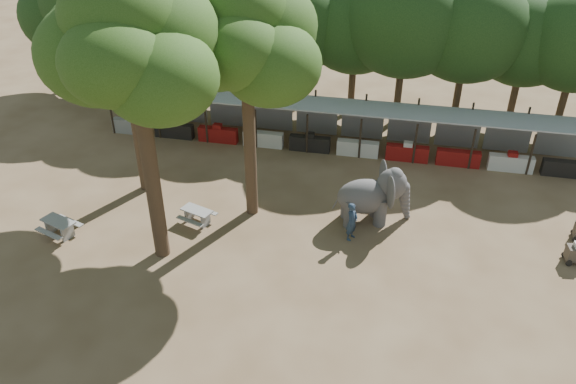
% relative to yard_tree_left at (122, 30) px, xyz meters
% --- Properties ---
extents(ground, '(100.00, 100.00, 0.00)m').
position_rel_yard_tree_left_xyz_m(ground, '(9.13, -7.19, -8.20)').
color(ground, brown).
rests_on(ground, ground).
extents(vendor_stalls, '(28.00, 2.99, 2.80)m').
position_rel_yard_tree_left_xyz_m(vendor_stalls, '(9.13, 6.65, -7.02)').
color(vendor_stalls, '#96999E').
rests_on(vendor_stalls, ground).
extents(yard_tree_left, '(7.10, 6.90, 11.02)m').
position_rel_yard_tree_left_xyz_m(yard_tree_left, '(0.00, 0.00, 0.00)').
color(yard_tree_left, '#332316').
rests_on(yard_tree_left, ground).
extents(yard_tree_center, '(7.10, 6.90, 12.04)m').
position_rel_yard_tree_left_xyz_m(yard_tree_center, '(3.00, -5.00, 1.01)').
color(yard_tree_center, '#332316').
rests_on(yard_tree_center, ground).
extents(yard_tree_back, '(7.10, 6.90, 11.36)m').
position_rel_yard_tree_left_xyz_m(yard_tree_back, '(6.00, -1.00, 0.34)').
color(yard_tree_back, '#332316').
rests_on(yard_tree_back, ground).
extents(backdrop_trees, '(46.46, 5.95, 8.33)m').
position_rel_yard_tree_left_xyz_m(backdrop_trees, '(9.13, 11.81, -2.69)').
color(backdrop_trees, '#332316').
rests_on(backdrop_trees, ground).
extents(elephant, '(3.77, 2.75, 2.80)m').
position_rel_yard_tree_left_xyz_m(elephant, '(11.91, -0.68, -6.80)').
color(elephant, '#464343').
rests_on(elephant, ground).
extents(handler, '(0.67, 0.79, 1.87)m').
position_rel_yard_tree_left_xyz_m(handler, '(11.11, -2.37, -7.27)').
color(handler, '#26384C').
rests_on(handler, ground).
extents(picnic_table_near, '(2.00, 1.90, 0.81)m').
position_rel_yard_tree_left_xyz_m(picnic_table_near, '(-1.99, -4.92, -7.67)').
color(picnic_table_near, gray).
rests_on(picnic_table_near, ground).
extents(picnic_table_far, '(1.83, 1.74, 0.74)m').
position_rel_yard_tree_left_xyz_m(picnic_table_far, '(3.85, -2.66, -7.72)').
color(picnic_table_far, gray).
rests_on(picnic_table_far, ground).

